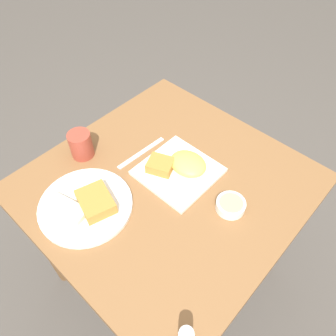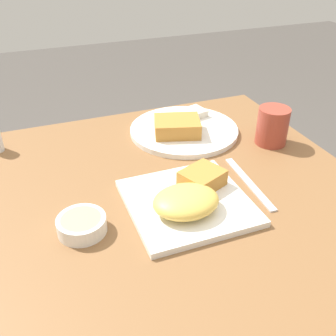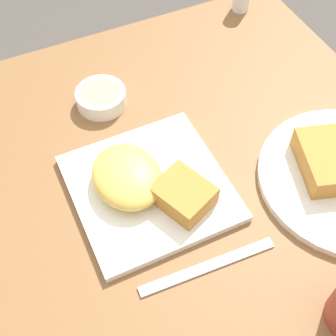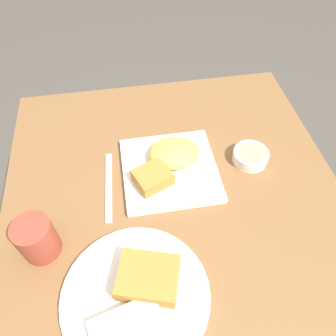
{
  "view_description": "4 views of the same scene",
  "coord_description": "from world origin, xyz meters",
  "px_view_note": "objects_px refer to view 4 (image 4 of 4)",
  "views": [
    {
      "loc": [
        -0.47,
        0.5,
        1.61
      ],
      "look_at": [
        0.03,
        -0.04,
        0.75
      ],
      "focal_mm": 35.0,
      "sensor_mm": 36.0,
      "label": 1
    },
    {
      "loc": [
        -0.27,
        -0.64,
        1.23
      ],
      "look_at": [
        -0.01,
        0.02,
        0.78
      ],
      "focal_mm": 42.0,
      "sensor_mm": 36.0,
      "label": 2
    },
    {
      "loc": [
        0.4,
        -0.21,
        1.37
      ],
      "look_at": [
        -0.01,
        -0.02,
        0.75
      ],
      "focal_mm": 50.0,
      "sensor_mm": 36.0,
      "label": 3
    },
    {
      "loc": [
        0.09,
        0.47,
        1.41
      ],
      "look_at": [
        0.01,
        -0.04,
        0.78
      ],
      "focal_mm": 35.0,
      "sensor_mm": 36.0,
      "label": 4
    }
  ],
  "objects_px": {
    "butter_knife": "(109,186)",
    "sauce_ramekin": "(250,156)",
    "coffee_mug": "(37,239)",
    "plate_oval_far": "(138,293)",
    "plate_square_near": "(169,164)"
  },
  "relations": [
    {
      "from": "sauce_ramekin",
      "to": "plate_square_near",
      "type": "bearing_deg",
      "value": -1.12
    },
    {
      "from": "sauce_ramekin",
      "to": "butter_knife",
      "type": "relative_size",
      "value": 0.43
    },
    {
      "from": "plate_oval_far",
      "to": "sauce_ramekin",
      "type": "height_order",
      "value": "plate_oval_far"
    },
    {
      "from": "butter_knife",
      "to": "plate_oval_far",
      "type": "bearing_deg",
      "value": 12.03
    },
    {
      "from": "plate_oval_far",
      "to": "butter_knife",
      "type": "height_order",
      "value": "plate_oval_far"
    },
    {
      "from": "plate_square_near",
      "to": "coffee_mug",
      "type": "xyz_separation_m",
      "value": [
        0.31,
        0.17,
        0.03
      ]
    },
    {
      "from": "plate_square_near",
      "to": "sauce_ramekin",
      "type": "relative_size",
      "value": 2.61
    },
    {
      "from": "plate_square_near",
      "to": "plate_oval_far",
      "type": "xyz_separation_m",
      "value": [
        0.12,
        0.31,
        -0.01
      ]
    },
    {
      "from": "butter_knife",
      "to": "coffee_mug",
      "type": "relative_size",
      "value": 2.18
    },
    {
      "from": "butter_knife",
      "to": "sauce_ramekin",
      "type": "bearing_deg",
      "value": 96.88
    },
    {
      "from": "plate_oval_far",
      "to": "coffee_mug",
      "type": "relative_size",
      "value": 3.04
    },
    {
      "from": "coffee_mug",
      "to": "plate_oval_far",
      "type": "bearing_deg",
      "value": 145.14
    },
    {
      "from": "plate_square_near",
      "to": "butter_knife",
      "type": "bearing_deg",
      "value": 10.24
    },
    {
      "from": "plate_square_near",
      "to": "coffee_mug",
      "type": "relative_size",
      "value": 2.47
    },
    {
      "from": "plate_square_near",
      "to": "butter_knife",
      "type": "height_order",
      "value": "plate_square_near"
    }
  ]
}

